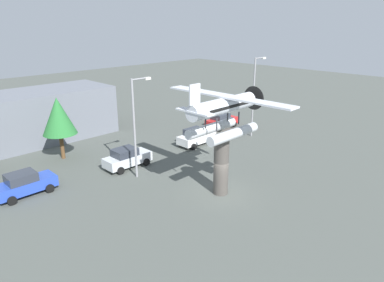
{
  "coord_description": "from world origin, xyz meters",
  "views": [
    {
      "loc": [
        -18.23,
        -15.22,
        12.21
      ],
      "look_at": [
        0.0,
        3.0,
        3.39
      ],
      "focal_mm": 32.94,
      "sensor_mm": 36.0,
      "label": 1
    }
  ],
  "objects_px": {
    "car_near_blue": "(25,184)",
    "car_far_white": "(196,137)",
    "car_mid_silver": "(127,158)",
    "streetlight_primary": "(136,122)",
    "storefront_building": "(42,115)",
    "tree_east": "(58,116)",
    "floatplane_monument": "(224,112)",
    "display_pedestal": "(221,165)",
    "streetlight_secondary": "(255,92)",
    "car_distant_red": "(221,121)"
  },
  "relations": [
    {
      "from": "display_pedestal",
      "to": "streetlight_secondary",
      "type": "height_order",
      "value": "streetlight_secondary"
    },
    {
      "from": "display_pedestal",
      "to": "tree_east",
      "type": "height_order",
      "value": "tree_east"
    },
    {
      "from": "display_pedestal",
      "to": "streetlight_primary",
      "type": "relative_size",
      "value": 0.56
    },
    {
      "from": "car_far_white",
      "to": "car_mid_silver",
      "type": "bearing_deg",
      "value": 178.98
    },
    {
      "from": "tree_east",
      "to": "streetlight_secondary",
      "type": "bearing_deg",
      "value": -24.77
    },
    {
      "from": "streetlight_primary",
      "to": "streetlight_secondary",
      "type": "distance_m",
      "value": 15.64
    },
    {
      "from": "display_pedestal",
      "to": "car_near_blue",
      "type": "distance_m",
      "value": 14.47
    },
    {
      "from": "car_far_white",
      "to": "streetlight_primary",
      "type": "distance_m",
      "value": 9.94
    },
    {
      "from": "streetlight_primary",
      "to": "car_near_blue",
      "type": "bearing_deg",
      "value": 157.69
    },
    {
      "from": "display_pedestal",
      "to": "car_near_blue",
      "type": "bearing_deg",
      "value": 136.0
    },
    {
      "from": "tree_east",
      "to": "car_far_white",
      "type": "bearing_deg",
      "value": -28.1
    },
    {
      "from": "display_pedestal",
      "to": "car_distant_red",
      "type": "height_order",
      "value": "display_pedestal"
    },
    {
      "from": "display_pedestal",
      "to": "tree_east",
      "type": "relative_size",
      "value": 0.78
    },
    {
      "from": "car_near_blue",
      "to": "car_far_white",
      "type": "bearing_deg",
      "value": -3.9
    },
    {
      "from": "streetlight_secondary",
      "to": "storefront_building",
      "type": "height_order",
      "value": "streetlight_secondary"
    },
    {
      "from": "car_near_blue",
      "to": "streetlight_primary",
      "type": "distance_m",
      "value": 9.34
    },
    {
      "from": "display_pedestal",
      "to": "floatplane_monument",
      "type": "xyz_separation_m",
      "value": [
        0.13,
        0.0,
        3.93
      ]
    },
    {
      "from": "display_pedestal",
      "to": "car_distant_red",
      "type": "relative_size",
      "value": 1.07
    },
    {
      "from": "display_pedestal",
      "to": "storefront_building",
      "type": "relative_size",
      "value": 0.31
    },
    {
      "from": "streetlight_primary",
      "to": "floatplane_monument",
      "type": "bearing_deg",
      "value": -68.97
    },
    {
      "from": "streetlight_primary",
      "to": "storefront_building",
      "type": "height_order",
      "value": "streetlight_primary"
    },
    {
      "from": "floatplane_monument",
      "to": "car_far_white",
      "type": "distance_m",
      "value": 12.12
    },
    {
      "from": "car_far_white",
      "to": "streetlight_secondary",
      "type": "distance_m",
      "value": 8.14
    },
    {
      "from": "car_far_white",
      "to": "tree_east",
      "type": "distance_m",
      "value": 13.43
    },
    {
      "from": "car_mid_silver",
      "to": "storefront_building",
      "type": "xyz_separation_m",
      "value": [
        -1.76,
        12.99,
        1.75
      ]
    },
    {
      "from": "car_near_blue",
      "to": "car_distant_red",
      "type": "bearing_deg",
      "value": 2.55
    },
    {
      "from": "streetlight_primary",
      "to": "streetlight_secondary",
      "type": "bearing_deg",
      "value": -0.6
    },
    {
      "from": "display_pedestal",
      "to": "car_distant_red",
      "type": "distance_m",
      "value": 17.13
    },
    {
      "from": "storefront_building",
      "to": "car_distant_red",
      "type": "bearing_deg",
      "value": -33.06
    },
    {
      "from": "floatplane_monument",
      "to": "storefront_building",
      "type": "distance_m",
      "value": 22.63
    },
    {
      "from": "car_far_white",
      "to": "storefront_building",
      "type": "relative_size",
      "value": 0.29
    },
    {
      "from": "car_distant_red",
      "to": "display_pedestal",
      "type": "bearing_deg",
      "value": -139.69
    },
    {
      "from": "floatplane_monument",
      "to": "car_far_white",
      "type": "relative_size",
      "value": 2.48
    },
    {
      "from": "car_distant_red",
      "to": "streetlight_primary",
      "type": "height_order",
      "value": "streetlight_primary"
    },
    {
      "from": "streetlight_primary",
      "to": "tree_east",
      "type": "bearing_deg",
      "value": 107.31
    },
    {
      "from": "car_near_blue",
      "to": "car_distant_red",
      "type": "distance_m",
      "value": 23.41
    },
    {
      "from": "car_near_blue",
      "to": "streetlight_secondary",
      "type": "distance_m",
      "value": 24.12
    },
    {
      "from": "floatplane_monument",
      "to": "streetlight_secondary",
      "type": "bearing_deg",
      "value": 26.14
    },
    {
      "from": "display_pedestal",
      "to": "streetlight_primary",
      "type": "xyz_separation_m",
      "value": [
        -2.47,
        6.77,
        2.42
      ]
    },
    {
      "from": "display_pedestal",
      "to": "streetlight_primary",
      "type": "distance_m",
      "value": 7.6
    },
    {
      "from": "car_near_blue",
      "to": "storefront_building",
      "type": "relative_size",
      "value": 0.29
    },
    {
      "from": "car_distant_red",
      "to": "streetlight_primary",
      "type": "xyz_separation_m",
      "value": [
        -15.5,
        -4.28,
        3.8
      ]
    },
    {
      "from": "floatplane_monument",
      "to": "car_mid_silver",
      "type": "distance_m",
      "value": 10.68
    },
    {
      "from": "car_distant_red",
      "to": "storefront_building",
      "type": "height_order",
      "value": "storefront_building"
    },
    {
      "from": "floatplane_monument",
      "to": "tree_east",
      "type": "relative_size",
      "value": 1.8
    },
    {
      "from": "streetlight_secondary",
      "to": "tree_east",
      "type": "xyz_separation_m",
      "value": [
        -18.2,
        8.4,
        -0.87
      ]
    },
    {
      "from": "car_near_blue",
      "to": "streetlight_secondary",
      "type": "relative_size",
      "value": 0.49
    },
    {
      "from": "car_near_blue",
      "to": "car_mid_silver",
      "type": "relative_size",
      "value": 1.0
    },
    {
      "from": "floatplane_monument",
      "to": "car_distant_red",
      "type": "distance_m",
      "value": 17.79
    },
    {
      "from": "streetlight_primary",
      "to": "car_distant_red",
      "type": "bearing_deg",
      "value": 15.44
    }
  ]
}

